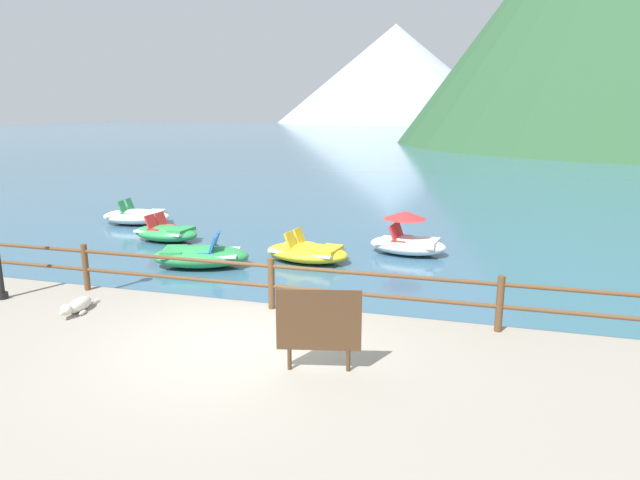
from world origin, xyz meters
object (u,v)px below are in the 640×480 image
dog_resting (77,306)px  pedal_boat_2 (166,233)px  pedal_boat_1 (137,216)px  pedal_boat_0 (307,252)px  pedal_boat_3 (200,256)px  sign_board (319,321)px  pedal_boat_4 (408,240)px

dog_resting → pedal_boat_2: size_ratio=0.48×
pedal_boat_1 → pedal_boat_2: bearing=-40.5°
pedal_boat_0 → pedal_boat_1: bearing=156.8°
pedal_boat_3 → pedal_boat_0: bearing=26.6°
pedal_boat_0 → pedal_boat_2: (-4.86, 1.08, 0.01)m
sign_board → pedal_boat_2: bearing=132.0°
pedal_boat_2 → pedal_boat_4: size_ratio=1.00×
pedal_boat_2 → pedal_boat_4: bearing=3.3°
pedal_boat_1 → pedal_boat_3: bearing=-42.5°
dog_resting → pedal_boat_2: (-2.31, 6.88, -0.27)m
pedal_boat_0 → pedal_boat_3: size_ratio=0.90×
dog_resting → sign_board: bearing=-11.9°
dog_resting → pedal_boat_3: 4.56m
pedal_boat_0 → pedal_boat_4: 2.89m
pedal_boat_1 → pedal_boat_4: size_ratio=1.12×
pedal_boat_3 → pedal_boat_4: bearing=29.1°
dog_resting → pedal_boat_3: bearing=89.2°
pedal_boat_0 → pedal_boat_4: bearing=31.4°
pedal_boat_0 → pedal_boat_1: 7.85m
pedal_boat_1 → pedal_boat_4: (9.68, -1.59, 0.14)m
sign_board → dog_resting: bearing=168.1°
pedal_boat_1 → pedal_boat_3: pedal_boat_3 is taller
pedal_boat_2 → pedal_boat_3: pedal_boat_3 is taller
pedal_boat_1 → pedal_boat_2: size_ratio=1.13×
pedal_boat_0 → pedal_boat_2: size_ratio=1.08×
pedal_boat_0 → dog_resting: bearing=-113.7°
pedal_boat_0 → pedal_boat_2: pedal_boat_2 is taller
sign_board → pedal_boat_0: (-2.25, 6.82, -0.88)m
sign_board → dog_resting: size_ratio=1.10×
pedal_boat_0 → pedal_boat_4: pedal_boat_4 is taller
pedal_boat_2 → pedal_boat_4: (7.32, 0.42, 0.15)m
sign_board → dog_resting: 4.95m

